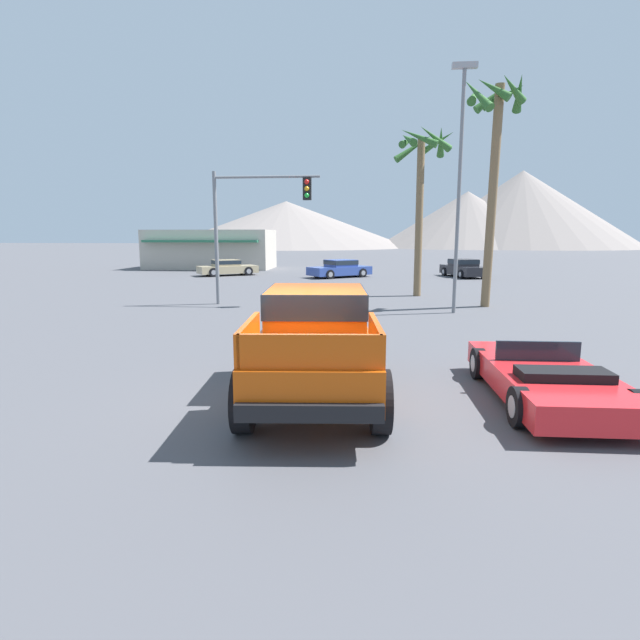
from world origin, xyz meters
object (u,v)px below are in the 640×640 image
at_px(red_convertible_car, 546,379).
at_px(palm_tree_short, 422,171).
at_px(parked_car_blue, 340,268).
at_px(traffic_light_main, 256,211).
at_px(street_lamp_post, 460,170).
at_px(parked_car_dark, 464,268).
at_px(orange_pickup_truck, 315,336).
at_px(palm_tree_tall, 494,141).
at_px(parked_car_tan, 227,267).

bearing_deg(red_convertible_car, palm_tree_short, 91.50).
bearing_deg(parked_car_blue, red_convertible_car, 154.64).
xyz_separation_m(traffic_light_main, street_lamp_post, (8.06, -1.60, 1.36)).
bearing_deg(parked_car_blue, street_lamp_post, 161.88).
distance_m(red_convertible_car, parked_car_dark, 27.57).
height_order(orange_pickup_truck, red_convertible_car, orange_pickup_truck).
distance_m(parked_car_dark, palm_tree_tall, 16.45).
bearing_deg(orange_pickup_truck, palm_tree_tall, 59.96).
xyz_separation_m(orange_pickup_truck, parked_car_tan, (-9.38, 27.06, -0.53)).
bearing_deg(street_lamp_post, parked_car_blue, 108.44).
bearing_deg(street_lamp_post, traffic_light_main, 168.79).
bearing_deg(traffic_light_main, parked_car_tan, 110.45).
bearing_deg(parked_car_tan, parked_car_blue, 51.60).
relative_size(orange_pickup_truck, parked_car_blue, 1.14).
height_order(orange_pickup_truck, parked_car_tan, orange_pickup_truck).
relative_size(red_convertible_car, parked_car_tan, 0.97).
bearing_deg(parked_car_dark, palm_tree_tall, 65.94).
height_order(orange_pickup_truck, traffic_light_main, traffic_light_main).
distance_m(parked_car_blue, street_lamp_post, 17.36).
relative_size(parked_car_blue, street_lamp_post, 0.51).
bearing_deg(traffic_light_main, red_convertible_car, -56.36).
distance_m(street_lamp_post, palm_tree_short, 5.57).
bearing_deg(palm_tree_short, orange_pickup_truck, -102.33).
bearing_deg(parked_car_tan, parked_car_dark, 58.03).
distance_m(orange_pickup_truck, parked_car_dark, 28.44).
bearing_deg(parked_car_blue, palm_tree_tall, 169.38).
distance_m(parked_car_blue, traffic_light_main, 14.91).
height_order(parked_car_blue, street_lamp_post, street_lamp_post).
height_order(red_convertible_car, palm_tree_short, palm_tree_short).
height_order(red_convertible_car, parked_car_blue, parked_car_blue).
relative_size(red_convertible_car, parked_car_blue, 0.94).
relative_size(parked_car_tan, palm_tree_short, 0.56).
bearing_deg(palm_tree_tall, parked_car_dark, 82.81).
height_order(parked_car_blue, traffic_light_main, traffic_light_main).
xyz_separation_m(parked_car_tan, traffic_light_main, (5.62, -15.06, 3.37)).
height_order(parked_car_tan, traffic_light_main, traffic_light_main).
bearing_deg(orange_pickup_truck, street_lamp_post, 63.21).
relative_size(red_convertible_car, parked_car_dark, 0.96).
distance_m(parked_car_blue, palm_tree_short, 12.51).
height_order(parked_car_dark, traffic_light_main, traffic_light_main).
distance_m(orange_pickup_truck, parked_car_blue, 26.28).
bearing_deg(palm_tree_tall, palm_tree_short, 122.95).
height_order(parked_car_tan, street_lamp_post, street_lamp_post).
distance_m(orange_pickup_truck, parked_car_tan, 28.64).
relative_size(orange_pickup_truck, red_convertible_car, 1.22).
bearing_deg(street_lamp_post, palm_tree_tall, 48.62).
distance_m(parked_car_tan, parked_car_dark, 17.16).
distance_m(traffic_light_main, street_lamp_post, 8.33).
bearing_deg(street_lamp_post, parked_car_dark, 78.40).
bearing_deg(palm_tree_short, parked_car_blue, 113.23).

